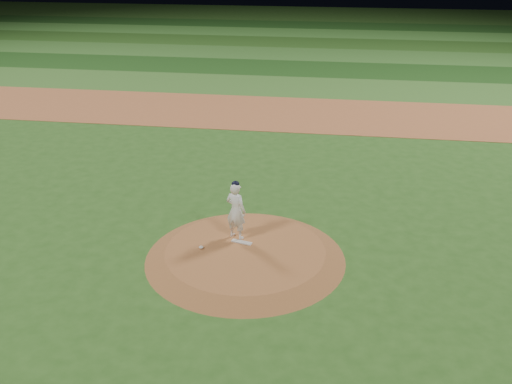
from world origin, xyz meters
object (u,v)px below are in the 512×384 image
Objects in this scene: pitchers_mound at (245,254)px; pitcher_on_mound at (236,210)px; rosin_bag at (201,247)px; pitching_rubber at (242,242)px.

pitchers_mound is 1.24m from pitcher_on_mound.
rosin_bag is 1.41m from pitcher_on_mound.
rosin_bag is (-1.22, -0.10, 0.16)m from pitchers_mound.
pitcher_on_mound is at bearing 119.12° from pitchers_mound.
pitching_rubber is at bearing 112.88° from pitchers_mound.
rosin_bag is at bearing -175.49° from pitchers_mound.
pitcher_on_mound is at bearing 140.94° from pitching_rubber.
pitchers_mound is 3.14× the size of pitcher_on_mound.
pitcher_on_mound reaches higher than pitching_rubber.
pitcher_on_mound is (-0.21, 0.27, 0.85)m from pitching_rubber.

